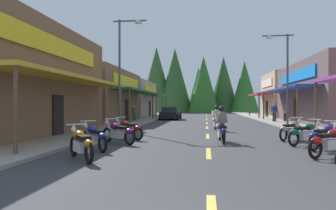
# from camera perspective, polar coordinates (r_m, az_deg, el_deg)

# --- Properties ---
(ground) EXTENTS (10.19, 78.13, 0.10)m
(ground) POSITION_cam_1_polar(r_m,az_deg,el_deg) (26.57, 7.09, -3.54)
(ground) COLOR #38383A
(sidewalk_left) EXTENTS (2.39, 78.13, 0.12)m
(sidewalk_left) POSITION_cam_1_polar(r_m,az_deg,el_deg) (27.27, -6.26, -3.21)
(sidewalk_left) COLOR gray
(sidewalk_left) RESTS_ON ground
(sidewalk_right) EXTENTS (2.39, 78.13, 0.12)m
(sidewalk_right) POSITION_cam_1_polar(r_m,az_deg,el_deg) (27.32, 20.41, -3.21)
(sidewalk_right) COLOR #9E9991
(sidewalk_right) RESTS_ON ground
(centerline_dashes) EXTENTS (0.16, 51.41, 0.01)m
(centerline_dashes) POSITION_cam_1_polar(r_m,az_deg,el_deg) (28.59, 7.07, -3.17)
(centerline_dashes) COLOR #E0C64C
(centerline_dashes) RESTS_ON ground
(storefront_left_middle) EXTENTS (9.82, 12.29, 4.83)m
(storefront_left_middle) POSITION_cam_1_polar(r_m,az_deg,el_deg) (30.84, -14.73, 1.55)
(storefront_left_middle) COLOR brown
(storefront_left_middle) RESTS_ON ground
(storefront_left_far) EXTENTS (8.56, 10.82, 4.68)m
(storefront_left_far) POSITION_cam_1_polar(r_m,az_deg,el_deg) (42.24, -7.81, 1.06)
(storefront_left_far) COLOR gray
(storefront_left_far) RESTS_ON ground
(storefront_right_far) EXTENTS (9.70, 9.04, 5.49)m
(storefront_right_far) POSITION_cam_1_polar(r_m,az_deg,el_deg) (41.91, 22.80, 1.61)
(storefront_right_far) COLOR tan
(storefront_right_far) RESTS_ON ground
(streetlamp_left) EXTENTS (2.12, 0.30, 6.98)m
(streetlamp_left) POSITION_cam_1_polar(r_m,az_deg,el_deg) (20.11, -7.97, 8.21)
(streetlamp_left) COLOR #474C51
(streetlamp_left) RESTS_ON ground
(streetlamp_right) EXTENTS (2.12, 0.30, 6.50)m
(streetlamp_right) POSITION_cam_1_polar(r_m,az_deg,el_deg) (23.18, 20.13, 6.46)
(streetlamp_right) COLOR #474C51
(streetlamp_right) RESTS_ON ground
(motorcycle_parked_right_2) EXTENTS (1.76, 1.38, 1.04)m
(motorcycle_parked_right_2) POSITION_cam_1_polar(r_m,az_deg,el_deg) (10.95, 27.32, -5.90)
(motorcycle_parked_right_2) COLOR black
(motorcycle_parked_right_2) RESTS_ON ground
(motorcycle_parked_right_3) EXTENTS (1.64, 1.52, 1.04)m
(motorcycle_parked_right_3) POSITION_cam_1_polar(r_m,az_deg,el_deg) (12.65, 26.57, -5.09)
(motorcycle_parked_right_3) COLOR black
(motorcycle_parked_right_3) RESTS_ON ground
(motorcycle_parked_right_4) EXTENTS (1.78, 1.35, 1.04)m
(motorcycle_parked_right_4) POSITION_cam_1_polar(r_m,az_deg,el_deg) (13.72, 23.74, -4.69)
(motorcycle_parked_right_4) COLOR black
(motorcycle_parked_right_4) RESTS_ON ground
(motorcycle_parked_right_5) EXTENTS (1.50, 1.67, 1.04)m
(motorcycle_parked_right_5) POSITION_cam_1_polar(r_m,az_deg,el_deg) (15.39, 21.49, -4.17)
(motorcycle_parked_right_5) COLOR black
(motorcycle_parked_right_5) RESTS_ON ground
(motorcycle_parked_left_0) EXTENTS (1.42, 1.73, 1.04)m
(motorcycle_parked_left_0) POSITION_cam_1_polar(r_m,az_deg,el_deg) (9.59, -15.49, -6.74)
(motorcycle_parked_left_0) COLOR black
(motorcycle_parked_left_0) RESTS_ON ground
(motorcycle_parked_left_1) EXTENTS (1.54, 1.62, 1.04)m
(motorcycle_parked_left_1) POSITION_cam_1_polar(r_m,az_deg,el_deg) (11.54, -13.28, -5.59)
(motorcycle_parked_left_1) COLOR black
(motorcycle_parked_left_1) RESTS_ON ground
(motorcycle_parked_left_2) EXTENTS (1.78, 1.35, 1.04)m
(motorcycle_parked_left_2) POSITION_cam_1_polar(r_m,az_deg,el_deg) (13.21, -8.99, -4.87)
(motorcycle_parked_left_2) COLOR black
(motorcycle_parked_left_2) RESTS_ON ground
(motorcycle_parked_left_3) EXTENTS (1.77, 1.37, 1.04)m
(motorcycle_parked_left_3) POSITION_cam_1_polar(r_m,az_deg,el_deg) (14.83, -7.27, -4.32)
(motorcycle_parked_left_3) COLOR black
(motorcycle_parked_left_3) RESTS_ON ground
(rider_cruising_lead) EXTENTS (0.60, 2.14, 1.57)m
(rider_cruising_lead) POSITION_cam_1_polar(r_m,az_deg,el_deg) (13.72, 9.70, -3.99)
(rider_cruising_lead) COLOR black
(rider_cruising_lead) RESTS_ON ground
(rider_cruising_trailing) EXTENTS (0.60, 2.14, 1.57)m
(rider_cruising_trailing) POSITION_cam_1_polar(r_m,az_deg,el_deg) (19.68, 8.78, -2.75)
(rider_cruising_trailing) COLOR black
(rider_cruising_trailing) RESTS_ON ground
(pedestrian_by_shop) EXTENTS (0.55, 0.35, 1.61)m
(pedestrian_by_shop) POSITION_cam_1_polar(r_m,az_deg,el_deg) (30.39, 20.55, -1.25)
(pedestrian_by_shop) COLOR black
(pedestrian_by_shop) RESTS_ON ground
(pedestrian_browsing) EXTENTS (0.42, 0.48, 1.58)m
(pedestrian_browsing) POSITION_cam_1_polar(r_m,az_deg,el_deg) (29.75, -6.17, -1.30)
(pedestrian_browsing) COLOR #3F593F
(pedestrian_browsing) RESTS_ON ground
(pedestrian_waiting) EXTENTS (0.55, 0.35, 1.81)m
(pedestrian_waiting) POSITION_cam_1_polar(r_m,az_deg,el_deg) (29.65, 18.73, -1.02)
(pedestrian_waiting) COLOR black
(pedestrian_waiting) RESTS_ON ground
(parked_car_curbside) EXTENTS (2.12, 4.33, 1.40)m
(parked_car_curbside) POSITION_cam_1_polar(r_m,az_deg,el_deg) (34.00, 0.47, -1.50)
(parked_car_curbside) COLOR black
(parked_car_curbside) RESTS_ON ground
(treeline_backdrop) EXTENTS (25.10, 11.05, 13.95)m
(treeline_backdrop) POSITION_cam_1_polar(r_m,az_deg,el_deg) (66.47, 4.29, 4.02)
(treeline_backdrop) COLOR #285123
(treeline_backdrop) RESTS_ON ground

